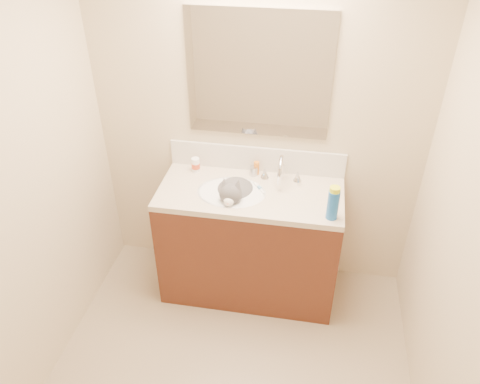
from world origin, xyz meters
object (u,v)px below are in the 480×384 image
at_px(amber_bottle, 257,168).
at_px(silver_jar, 253,171).
at_px(vanity_cabinet, 250,244).
at_px(cat, 235,195).
at_px(basin, 232,201).
at_px(spray_can, 333,205).
at_px(faucet, 281,171).
at_px(pill_bottle, 196,165).

bearing_deg(amber_bottle, silver_jar, -133.75).
distance_m(vanity_cabinet, silver_jar, 0.52).
bearing_deg(vanity_cabinet, amber_bottle, 88.00).
bearing_deg(silver_jar, cat, -113.89).
height_order(cat, silver_jar, cat).
height_order(basin, silver_jar, silver_jar).
bearing_deg(spray_can, faucet, 135.75).
relative_size(basin, cat, 1.16).
xyz_separation_m(silver_jar, spray_can, (0.53, -0.39, 0.06)).
relative_size(basin, faucet, 1.61).
bearing_deg(spray_can, cat, 163.57).
distance_m(vanity_cabinet, amber_bottle, 0.54).
bearing_deg(vanity_cabinet, spray_can, -20.43).
height_order(faucet, spray_can, faucet).
relative_size(pill_bottle, spray_can, 0.54).
xyz_separation_m(basin, amber_bottle, (0.13, 0.25, 0.12)).
bearing_deg(pill_bottle, cat, -31.66).
relative_size(vanity_cabinet, pill_bottle, 11.91).
bearing_deg(silver_jar, pill_bottle, -177.33).
height_order(faucet, cat, faucet).
height_order(basin, pill_bottle, pill_bottle).
distance_m(cat, silver_jar, 0.24).
relative_size(vanity_cabinet, faucet, 4.29).
bearing_deg(amber_bottle, basin, -117.39).
xyz_separation_m(vanity_cabinet, basin, (-0.12, -0.03, 0.38)).
distance_m(vanity_cabinet, faucet, 0.58).
xyz_separation_m(silver_jar, amber_bottle, (0.02, 0.02, 0.01)).
relative_size(basin, amber_bottle, 4.86).
relative_size(cat, amber_bottle, 4.18).
bearing_deg(pill_bottle, faucet, -4.04).
bearing_deg(cat, spray_can, -15.00).
xyz_separation_m(basin, pill_bottle, (-0.29, 0.21, 0.12)).
height_order(pill_bottle, silver_jar, pill_bottle).
distance_m(silver_jar, spray_can, 0.66).
height_order(cat, amber_bottle, cat).
relative_size(faucet, cat, 0.72).
height_order(vanity_cabinet, faucet, faucet).
bearing_deg(vanity_cabinet, faucet, 37.29).
bearing_deg(vanity_cabinet, cat, -174.36).
distance_m(basin, silver_jar, 0.27).
bearing_deg(spray_can, pill_bottle, 158.15).
relative_size(cat, pill_bottle, 3.84).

